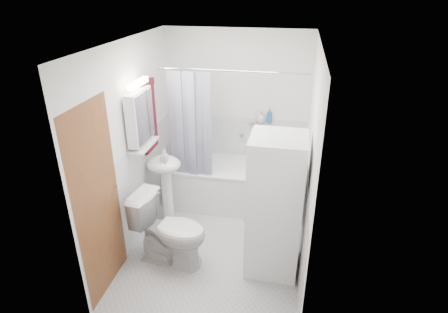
% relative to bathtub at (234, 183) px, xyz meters
% --- Properties ---
extents(floor, '(2.60, 2.60, 0.00)m').
position_rel_bathtub_xyz_m(floor, '(-0.04, -0.92, -0.34)').
color(floor, '#BABABE').
rests_on(floor, ground).
extents(room_walls, '(2.60, 2.60, 2.60)m').
position_rel_bathtub_xyz_m(room_walls, '(-0.04, -0.92, 1.15)').
color(room_walls, white).
rests_on(room_walls, ground).
extents(wainscot, '(1.98, 2.58, 2.58)m').
position_rel_bathtub_xyz_m(wainscot, '(-0.04, -0.63, 0.26)').
color(wainscot, white).
rests_on(wainscot, ground).
extents(door, '(0.05, 2.00, 2.00)m').
position_rel_bathtub_xyz_m(door, '(-0.99, -1.47, 0.66)').
color(door, brown).
rests_on(door, ground).
extents(bathtub, '(1.62, 0.76, 0.62)m').
position_rel_bathtub_xyz_m(bathtub, '(0.00, 0.00, 0.00)').
color(bathtub, white).
rests_on(bathtub, ground).
extents(tub_spout, '(0.04, 0.12, 0.04)m').
position_rel_bathtub_xyz_m(tub_spout, '(0.20, 0.33, 0.60)').
color(tub_spout, silver).
rests_on(tub_spout, room_walls).
extents(curtain_rod, '(1.80, 0.02, 0.02)m').
position_rel_bathtub_xyz_m(curtain_rod, '(0.00, -0.32, 1.66)').
color(curtain_rod, silver).
rests_on(curtain_rod, room_walls).
extents(shower_curtain, '(0.55, 0.02, 1.45)m').
position_rel_bathtub_xyz_m(shower_curtain, '(-0.52, -0.32, 0.91)').
color(shower_curtain, '#121641').
rests_on(shower_curtain, curtain_rod).
extents(sink, '(0.44, 0.37, 1.04)m').
position_rel_bathtub_xyz_m(sink, '(-0.80, -0.58, 0.36)').
color(sink, white).
rests_on(sink, ground).
extents(medicine_cabinet, '(0.13, 0.50, 0.71)m').
position_rel_bathtub_xyz_m(medicine_cabinet, '(-0.95, -0.82, 1.23)').
color(medicine_cabinet, white).
rests_on(medicine_cabinet, room_walls).
extents(shelf, '(0.18, 0.54, 0.02)m').
position_rel_bathtub_xyz_m(shelf, '(-0.93, -0.82, 0.86)').
color(shelf, silver).
rests_on(shelf, room_walls).
extents(shower_caddy, '(0.22, 0.06, 0.02)m').
position_rel_bathtub_xyz_m(shower_caddy, '(0.25, 0.32, 0.81)').
color(shower_caddy, silver).
rests_on(shower_caddy, room_walls).
extents(towel, '(0.07, 0.37, 0.89)m').
position_rel_bathtub_xyz_m(towel, '(-0.98, -0.49, 1.12)').
color(towel, '#551017').
rests_on(towel, room_walls).
extents(washer_dryer, '(0.58, 0.57, 1.58)m').
position_rel_bathtub_xyz_m(washer_dryer, '(0.63, -1.20, 0.45)').
color(washer_dryer, white).
rests_on(washer_dryer, ground).
extents(toilet, '(0.90, 0.59, 0.82)m').
position_rel_bathtub_xyz_m(toilet, '(-0.49, -1.32, 0.07)').
color(toilet, white).
rests_on(toilet, ground).
extents(soap_pump, '(0.08, 0.17, 0.08)m').
position_rel_bathtub_xyz_m(soap_pump, '(-0.75, -0.67, 0.61)').
color(soap_pump, gray).
rests_on(soap_pump, sink).
extents(shelf_bottle, '(0.07, 0.18, 0.07)m').
position_rel_bathtub_xyz_m(shelf_bottle, '(-0.93, -0.97, 0.91)').
color(shelf_bottle, gray).
rests_on(shelf_bottle, shelf).
extents(shelf_cup, '(0.10, 0.09, 0.10)m').
position_rel_bathtub_xyz_m(shelf_cup, '(-0.93, -0.70, 0.92)').
color(shelf_cup, gray).
rests_on(shelf_cup, shelf).
extents(shampoo_a, '(0.13, 0.17, 0.13)m').
position_rel_bathtub_xyz_m(shampoo_a, '(0.31, 0.32, 0.89)').
color(shampoo_a, gray).
rests_on(shampoo_a, shower_caddy).
extents(shampoo_b, '(0.08, 0.21, 0.08)m').
position_rel_bathtub_xyz_m(shampoo_b, '(0.43, 0.32, 0.86)').
color(shampoo_b, '#265D9A').
rests_on(shampoo_b, shower_caddy).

